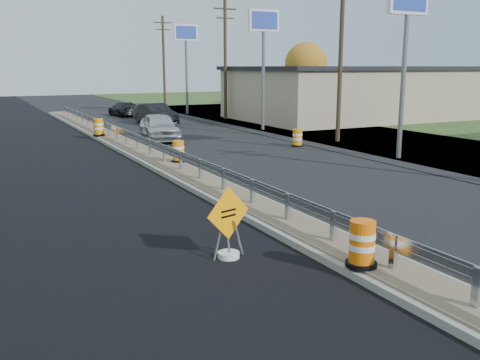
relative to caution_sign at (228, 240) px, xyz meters
name	(u,v)px	position (x,y,z in m)	size (l,w,h in m)	color
ground	(224,196)	(2.45, 5.42, -0.42)	(140.00, 140.00, 0.00)	black
milled_overlay	(45,160)	(-1.95, 15.42, -0.41)	(7.20, 120.00, 0.01)	black
median	(150,157)	(2.45, 13.42, -0.31)	(1.60, 55.00, 0.23)	gray
guardrail	(143,141)	(2.45, 14.42, 0.31)	(0.10, 46.15, 0.72)	silver
retail_building_near	(350,92)	(23.44, 25.42, 1.74)	(18.50, 12.50, 4.27)	tan
pylon_sign_south	(407,15)	(12.95, 8.42, 6.06)	(2.20, 0.30, 7.90)	slate
pylon_sign_mid	(264,32)	(12.95, 21.42, 6.06)	(2.20, 0.30, 7.90)	slate
pylon_sign_north	(186,41)	(12.95, 35.42, 6.06)	(2.20, 0.30, 7.90)	slate
utility_pole_smid	(341,54)	(13.95, 14.42, 4.51)	(1.90, 0.26, 9.40)	#473523
utility_pole_nmid	(225,58)	(13.95, 29.42, 4.51)	(1.90, 0.26, 9.40)	#473523
utility_pole_north	(164,60)	(13.95, 44.42, 4.51)	(1.90, 0.26, 9.40)	#473523
tree_far_yellow	(306,64)	(28.45, 39.42, 4.12)	(4.62, 4.62, 6.86)	#473523
caution_sign	(228,240)	(0.00, 0.00, 0.00)	(1.16, 0.50, 1.65)	white
barrel_median_near	(362,244)	(1.96, -2.19, 0.27)	(0.65, 0.65, 0.96)	black
barrel_median_mid	(178,152)	(2.97, 11.06, 0.24)	(0.61, 0.61, 0.90)	black
barrel_median_far	(99,128)	(1.90, 21.57, 0.29)	(0.68, 0.68, 1.00)	black
barrel_shoulder_near	(297,138)	(10.87, 13.91, 0.02)	(0.63, 0.63, 0.93)	black
barrel_shoulder_far	(161,108)	(11.07, 37.23, 0.05)	(0.67, 0.67, 0.99)	black
car_silver	(159,127)	(5.02, 19.68, 0.37)	(1.86, 4.63, 1.58)	silver
car_dark_mid	(156,114)	(7.57, 28.16, 0.36)	(1.66, 4.76, 1.57)	black
car_dark_far	(124,109)	(7.31, 36.15, 0.20)	(1.75, 4.30, 1.25)	black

